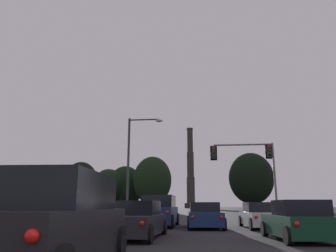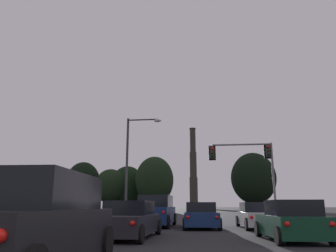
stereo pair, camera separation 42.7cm
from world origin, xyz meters
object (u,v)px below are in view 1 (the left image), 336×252
at_px(suv_left_lane_front, 159,211).
at_px(street_lamp, 134,157).
at_px(sedan_right_lane_front, 261,216).
at_px(sedan_left_lane_second, 136,220).
at_px(traffic_light_overhead_right, 253,161).
at_px(sedan_center_lane_front, 205,216).
at_px(hatchback_right_lane_second, 298,222).
at_px(suv_left_lane_third, 51,224).
at_px(smokestack, 191,176).

height_order(suv_left_lane_front, street_lamp, street_lamp).
bearing_deg(sedan_right_lane_front, sedan_left_lane_second, -134.73).
bearing_deg(traffic_light_overhead_right, street_lamp, 179.82).
relative_size(sedan_center_lane_front, traffic_light_overhead_right, 0.76).
xyz_separation_m(suv_left_lane_front, sedan_left_lane_second, (-0.01, -7.26, -0.23)).
xyz_separation_m(sedan_right_lane_front, sedan_left_lane_second, (-5.95, -6.40, 0.00)).
relative_size(hatchback_right_lane_second, sedan_center_lane_front, 0.88).
xyz_separation_m(sedan_right_lane_front, sedan_center_lane_front, (-3.19, -0.23, 0.00)).
relative_size(hatchback_right_lane_second, sedan_right_lane_front, 0.88).
bearing_deg(sedan_left_lane_second, suv_left_lane_front, 91.09).
height_order(suv_left_lane_third, smokestack, smokestack).
height_order(hatchback_right_lane_second, street_lamp, street_lamp).
bearing_deg(sedan_right_lane_front, sedan_center_lane_front, -177.65).
relative_size(hatchback_right_lane_second, suv_left_lane_third, 0.84).
xyz_separation_m(sedan_center_lane_front, suv_left_lane_third, (-2.99, -13.25, 0.23)).
relative_size(sedan_center_lane_front, sedan_left_lane_second, 1.01).
distance_m(hatchback_right_lane_second, smokestack, 161.80).
relative_size(traffic_light_overhead_right, street_lamp, 0.72).
height_order(sedan_center_lane_front, suv_left_lane_third, suv_left_lane_third).
bearing_deg(hatchback_right_lane_second, sedan_left_lane_second, 173.51).
height_order(suv_left_lane_third, traffic_light_overhead_right, traffic_light_overhead_right).
height_order(traffic_light_overhead_right, street_lamp, street_lamp).
xyz_separation_m(sedan_left_lane_second, suv_left_lane_third, (-0.23, -7.08, 0.23)).
bearing_deg(sedan_right_lane_front, hatchback_right_lane_second, -90.43).
distance_m(hatchback_right_lane_second, sedan_right_lane_front, 6.79).
relative_size(hatchback_right_lane_second, street_lamp, 0.48).
relative_size(sedan_right_lane_front, suv_left_lane_front, 0.97).
distance_m(traffic_light_overhead_right, smokestack, 146.94).
distance_m(suv_left_lane_third, smokestack, 168.21).
relative_size(sedan_left_lane_second, suv_left_lane_third, 0.95).
distance_m(suv_left_lane_front, smokestack, 153.95).
bearing_deg(suv_left_lane_third, smokestack, 88.39).
bearing_deg(street_lamp, traffic_light_overhead_right, -0.18).
bearing_deg(traffic_light_overhead_right, sedan_right_lane_front, -96.91).
bearing_deg(hatchback_right_lane_second, smokestack, 90.32).
bearing_deg(smokestack, sedan_center_lane_front, -87.93).
xyz_separation_m(suv_left_lane_front, traffic_light_overhead_right, (6.88, 6.97, 3.92)).
distance_m(suv_left_lane_front, traffic_light_overhead_right, 10.55).
distance_m(sedan_left_lane_second, suv_left_lane_third, 7.09).
bearing_deg(suv_left_lane_front, suv_left_lane_third, -90.42).
xyz_separation_m(sedan_center_lane_front, street_lamp, (-5.88, 8.09, 4.68)).
xyz_separation_m(hatchback_right_lane_second, sedan_center_lane_front, (-3.36, 6.56, 0.00)).
height_order(sedan_right_lane_front, suv_left_lane_third, suv_left_lane_third).
relative_size(sedan_right_lane_front, smokestack, 0.11).
relative_size(sedan_right_lane_front, sedan_left_lane_second, 1.00).
bearing_deg(suv_left_lane_third, sedan_right_lane_front, 62.88).
bearing_deg(sedan_right_lane_front, street_lamp, 137.25).
height_order(suv_left_lane_front, sedan_center_lane_front, suv_left_lane_front).
distance_m(sedan_center_lane_front, smokestack, 155.13).
relative_size(sedan_left_lane_second, traffic_light_overhead_right, 0.75).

